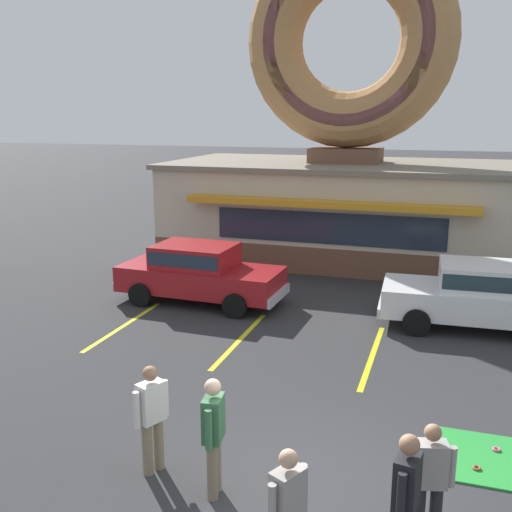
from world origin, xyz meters
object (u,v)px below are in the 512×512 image
Objects in this scene: car_white at (480,294)px; car_red at (199,271)px; pedestrian_beanie_man at (288,509)px; pedestrian_leather_jacket_man at (429,478)px; pedestrian_blue_sweater_man at (214,432)px; pedestrian_clipboard_woman at (152,414)px; pedestrian_hooded_kid at (406,498)px.

car_white and car_red have the same top height.
car_white is 9.39m from pedestrian_beanie_man.
pedestrian_leather_jacket_man is at bearing 37.69° from pedestrian_beanie_man.
pedestrian_leather_jacket_man is (2.77, -0.04, -0.09)m from pedestrian_blue_sweater_man.
car_red is at bearing 118.87° from pedestrian_beanie_man.
car_white is 2.91× the size of pedestrian_beanie_man.
car_white is 8.73m from pedestrian_blue_sweater_man.
car_white is 7.19m from car_red.
pedestrian_clipboard_woman is 2.75m from pedestrian_beanie_man.
pedestrian_hooded_kid is (6.14, -8.46, 0.08)m from car_red.
car_red is at bearing 129.10° from pedestrian_leather_jacket_man.
pedestrian_beanie_man is (1.33, -1.15, -0.06)m from pedestrian_blue_sweater_man.
car_white is at bearing 65.74° from pedestrian_blue_sweater_man.
car_white is 2.70× the size of pedestrian_hooded_kid.
pedestrian_hooded_kid is (2.54, -0.67, 0.02)m from pedestrian_blue_sweater_man.
pedestrian_beanie_man is (-1.44, -1.11, 0.03)m from pedestrian_leather_jacket_man.
pedestrian_blue_sweater_man reaches higher than car_white.
pedestrian_blue_sweater_man is 0.99× the size of pedestrian_hooded_kid.
pedestrian_hooded_kid is at bearing -14.71° from pedestrian_blue_sweater_man.
car_white reaches higher than pedestrian_leather_jacket_man.
pedestrian_beanie_man is at bearing -61.13° from car_red.
car_white reaches higher than pedestrian_beanie_man.
pedestrian_blue_sweater_man reaches higher than pedestrian_beanie_man.
pedestrian_leather_jacket_man is (-0.82, -8.00, -0.02)m from car_white.
car_white is 2.85× the size of pedestrian_clipboard_woman.
car_red is at bearing 108.71° from pedestrian_clipboard_woman.
pedestrian_hooded_kid is 1.05× the size of pedestrian_clipboard_woman.
car_red is at bearing 114.79° from pedestrian_blue_sweater_man.
pedestrian_leather_jacket_man is (0.23, 0.62, -0.11)m from pedestrian_hooded_kid.
pedestrian_clipboard_woman is (-1.04, 0.24, -0.04)m from pedestrian_blue_sweater_man.
pedestrian_clipboard_woman is 1.02× the size of pedestrian_beanie_man.
pedestrian_hooded_kid reaches higher than pedestrian_beanie_man.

